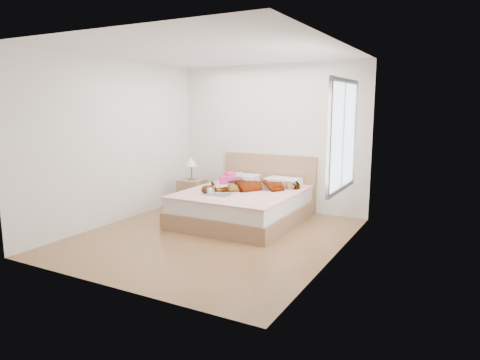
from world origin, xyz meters
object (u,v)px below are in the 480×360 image
at_px(bed, 245,204).
at_px(towel, 231,178).
at_px(plush_toy, 207,189).
at_px(woman, 257,183).
at_px(nightstand, 192,192).
at_px(phone, 241,173).
at_px(magazine, 219,194).
at_px(coffee_mug, 210,191).

bearing_deg(bed, towel, 139.90).
bearing_deg(plush_toy, woman, 48.57).
distance_m(woman, plush_toy, 0.84).
bearing_deg(plush_toy, nightstand, 137.46).
relative_size(woman, plush_toy, 5.96).
distance_m(woman, phone, 0.64).
distance_m(magazine, nightstand, 1.35).
bearing_deg(bed, magazine, -106.95).
xyz_separation_m(phone, nightstand, (-0.89, -0.26, -0.37)).
relative_size(phone, coffee_mug, 0.71).
height_order(phone, magazine, phone).
xyz_separation_m(woman, coffee_mug, (-0.49, -0.66, -0.05)).
distance_m(phone, bed, 0.73).
xyz_separation_m(phone, coffee_mug, (0.01, -1.06, -0.12)).
height_order(coffee_mug, plush_toy, plush_toy).
bearing_deg(phone, towel, 158.05).
height_order(phone, bed, bed).
distance_m(magazine, plush_toy, 0.24).
bearing_deg(woman, nightstand, -131.37).
xyz_separation_m(woman, magazine, (-0.33, -0.66, -0.09)).
height_order(coffee_mug, nightstand, nightstand).
xyz_separation_m(coffee_mug, plush_toy, (-0.06, 0.03, 0.02)).
xyz_separation_m(phone, bed, (0.34, -0.50, -0.41)).
bearing_deg(magazine, phone, 99.14).
distance_m(phone, plush_toy, 1.04).
distance_m(bed, magazine, 0.64).
relative_size(magazine, plush_toy, 1.66).
xyz_separation_m(bed, coffee_mug, (-0.33, -0.56, 0.28)).
distance_m(coffee_mug, plush_toy, 0.07).
relative_size(coffee_mug, plush_toy, 0.51).
height_order(woman, bed, bed).
bearing_deg(coffee_mug, plush_toy, 152.53).
bearing_deg(towel, coffee_mug, -78.77).
relative_size(woman, coffee_mug, 11.58).
distance_m(towel, magazine, 1.08).
height_order(phone, coffee_mug, phone).
bearing_deg(phone, plush_toy, -128.89).
xyz_separation_m(phone, plush_toy, (-0.06, -1.03, -0.11)).
relative_size(phone, plush_toy, 0.36).
distance_m(woman, magazine, 0.75).
bearing_deg(towel, phone, 13.83).
xyz_separation_m(bed, towel, (-0.54, 0.45, 0.32)).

